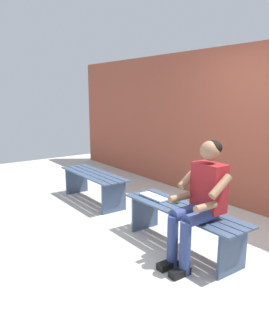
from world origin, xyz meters
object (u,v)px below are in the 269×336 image
at_px(person_seated, 200,198).
at_px(book_open, 154,197).
at_px(bench_near, 183,218).
at_px(apple, 177,200).
at_px(bench_far, 93,181).

xyz_separation_m(person_seated, book_open, (0.83, -0.08, -0.22)).
bearing_deg(bench_near, person_seated, 163.23).
bearing_deg(apple, book_open, 15.51).
bearing_deg(person_seated, book_open, -5.32).
height_order(bench_far, book_open, book_open).
bearing_deg(book_open, bench_far, -0.88).
distance_m(bench_near, bench_far, 2.07).
distance_m(bench_far, apple, 1.90).
relative_size(person_seated, apple, 18.19).
bearing_deg(bench_far, bench_near, 180.00).
xyz_separation_m(bench_far, book_open, (-1.58, 0.03, 0.14)).
bearing_deg(person_seated, bench_near, -16.77).
bearing_deg(bench_far, person_seated, 177.56).
bearing_deg(person_seated, bench_far, -2.44).
bearing_deg(book_open, bench_near, -176.99).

